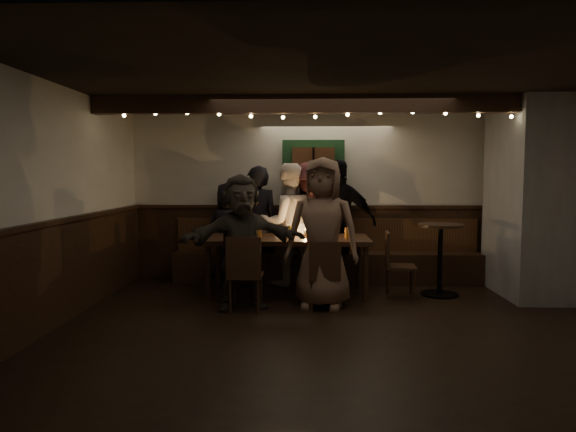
{
  "coord_description": "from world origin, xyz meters",
  "views": [
    {
      "loc": [
        -0.31,
        -5.46,
        1.62
      ],
      "look_at": [
        -0.56,
        1.6,
        1.05
      ],
      "focal_mm": 32.0,
      "sensor_mm": 36.0,
      "label": 1
    }
  ],
  "objects_px": {
    "chair_end": "(394,260)",
    "person_c": "(288,224)",
    "person_e": "(339,222)",
    "dining_table": "(287,242)",
    "person_a": "(229,233)",
    "person_d": "(311,223)",
    "high_top": "(440,250)",
    "person_f": "(242,242)",
    "person_g": "(322,233)",
    "chair_near_right": "(324,271)",
    "person_b": "(258,225)",
    "chair_near_left": "(245,269)"
  },
  "relations": [
    {
      "from": "person_b",
      "to": "person_f",
      "type": "height_order",
      "value": "person_b"
    },
    {
      "from": "high_top",
      "to": "person_g",
      "type": "xyz_separation_m",
      "value": [
        -1.6,
        -0.69,
        0.31
      ]
    },
    {
      "from": "high_top",
      "to": "person_b",
      "type": "distance_m",
      "value": 2.64
    },
    {
      "from": "person_d",
      "to": "person_g",
      "type": "distance_m",
      "value": 1.45
    },
    {
      "from": "dining_table",
      "to": "chair_end",
      "type": "xyz_separation_m",
      "value": [
        1.43,
        -0.08,
        -0.23
      ]
    },
    {
      "from": "chair_near_left",
      "to": "person_d",
      "type": "relative_size",
      "value": 0.5
    },
    {
      "from": "high_top",
      "to": "person_e",
      "type": "height_order",
      "value": "person_e"
    },
    {
      "from": "person_c",
      "to": "high_top",
      "type": "bearing_deg",
      "value": 144.06
    },
    {
      "from": "person_g",
      "to": "high_top",
      "type": "bearing_deg",
      "value": 33.43
    },
    {
      "from": "person_c",
      "to": "person_d",
      "type": "bearing_deg",
      "value": -179.21
    },
    {
      "from": "person_e",
      "to": "person_d",
      "type": "bearing_deg",
      "value": 12.32
    },
    {
      "from": "chair_near_right",
      "to": "person_b",
      "type": "height_order",
      "value": "person_b"
    },
    {
      "from": "person_b",
      "to": "person_f",
      "type": "bearing_deg",
      "value": 81.56
    },
    {
      "from": "person_g",
      "to": "person_d",
      "type": "bearing_deg",
      "value": 104.95
    },
    {
      "from": "dining_table",
      "to": "chair_near_right",
      "type": "xyz_separation_m",
      "value": [
        0.47,
        -0.79,
        -0.24
      ]
    },
    {
      "from": "person_a",
      "to": "person_c",
      "type": "bearing_deg",
      "value": -179.03
    },
    {
      "from": "chair_near_left",
      "to": "person_f",
      "type": "distance_m",
      "value": 0.34
    },
    {
      "from": "chair_end",
      "to": "person_c",
      "type": "bearing_deg",
      "value": 153.51
    },
    {
      "from": "dining_table",
      "to": "chair_near_right",
      "type": "relative_size",
      "value": 2.62
    },
    {
      "from": "person_c",
      "to": "person_f",
      "type": "distance_m",
      "value": 1.49
    },
    {
      "from": "chair_near_right",
      "to": "chair_end",
      "type": "relative_size",
      "value": 0.96
    },
    {
      "from": "chair_near_right",
      "to": "chair_end",
      "type": "bearing_deg",
      "value": 36.43
    },
    {
      "from": "person_c",
      "to": "chair_end",
      "type": "bearing_deg",
      "value": 134.43
    },
    {
      "from": "dining_table",
      "to": "person_e",
      "type": "xyz_separation_m",
      "value": [
        0.75,
        0.75,
        0.21
      ]
    },
    {
      "from": "chair_end",
      "to": "person_g",
      "type": "xyz_separation_m",
      "value": [
        -0.98,
        -0.6,
        0.43
      ]
    },
    {
      "from": "person_e",
      "to": "dining_table",
      "type": "bearing_deg",
      "value": 59.17
    },
    {
      "from": "person_g",
      "to": "person_c",
      "type": "bearing_deg",
      "value": 119.53
    },
    {
      "from": "person_c",
      "to": "person_e",
      "type": "height_order",
      "value": "person_e"
    },
    {
      "from": "chair_near_left",
      "to": "person_g",
      "type": "xyz_separation_m",
      "value": [
        0.92,
        0.22,
        0.41
      ]
    },
    {
      "from": "chair_end",
      "to": "person_f",
      "type": "relative_size",
      "value": 0.53
    },
    {
      "from": "person_d",
      "to": "chair_near_left",
      "type": "bearing_deg",
      "value": 68.4
    },
    {
      "from": "chair_near_right",
      "to": "person_a",
      "type": "relative_size",
      "value": 0.55
    },
    {
      "from": "person_d",
      "to": "person_f",
      "type": "relative_size",
      "value": 1.11
    },
    {
      "from": "chair_near_left",
      "to": "person_c",
      "type": "xyz_separation_m",
      "value": [
        0.45,
        1.54,
        0.38
      ]
    },
    {
      "from": "chair_near_right",
      "to": "chair_end",
      "type": "height_order",
      "value": "chair_end"
    },
    {
      "from": "person_g",
      "to": "person_a",
      "type": "bearing_deg",
      "value": 143.77
    },
    {
      "from": "person_c",
      "to": "person_f",
      "type": "bearing_deg",
      "value": 50.94
    },
    {
      "from": "person_a",
      "to": "person_g",
      "type": "relative_size",
      "value": 0.82
    },
    {
      "from": "chair_end",
      "to": "chair_near_left",
      "type": "bearing_deg",
      "value": -156.71
    },
    {
      "from": "person_d",
      "to": "person_g",
      "type": "xyz_separation_m",
      "value": [
        0.12,
        -1.44,
        0.01
      ]
    },
    {
      "from": "person_a",
      "to": "person_c",
      "type": "distance_m",
      "value": 0.89
    },
    {
      "from": "person_b",
      "to": "person_d",
      "type": "distance_m",
      "value": 0.8
    },
    {
      "from": "high_top",
      "to": "person_b",
      "type": "xyz_separation_m",
      "value": [
        -2.52,
        0.73,
        0.27
      ]
    },
    {
      "from": "person_d",
      "to": "person_e",
      "type": "relative_size",
      "value": 0.98
    },
    {
      "from": "person_f",
      "to": "chair_near_left",
      "type": "bearing_deg",
      "value": -87.34
    },
    {
      "from": "person_b",
      "to": "person_g",
      "type": "height_order",
      "value": "person_g"
    },
    {
      "from": "chair_end",
      "to": "person_e",
      "type": "relative_size",
      "value": 0.47
    },
    {
      "from": "person_d",
      "to": "high_top",
      "type": "bearing_deg",
      "value": 160.54
    },
    {
      "from": "chair_end",
      "to": "person_g",
      "type": "bearing_deg",
      "value": -148.5
    },
    {
      "from": "person_a",
      "to": "person_e",
      "type": "xyz_separation_m",
      "value": [
        1.64,
        0.02,
        0.17
      ]
    }
  ]
}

